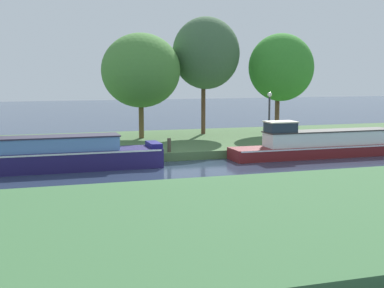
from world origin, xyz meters
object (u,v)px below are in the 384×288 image
at_px(willow_tree_left, 141,70).
at_px(mooring_post_near, 169,145).
at_px(maroon_narrowboat, 319,144).
at_px(lamp_post, 269,112).
at_px(willow_tree_centre, 206,53).
at_px(willow_tree_right, 281,68).
at_px(navy_barge, 46,155).

height_order(willow_tree_left, mooring_post_near, willow_tree_left).
relative_size(maroon_narrowboat, lamp_post, 3.19).
xyz_separation_m(willow_tree_centre, mooring_post_near, (-4.01, -6.33, -4.59)).
bearing_deg(willow_tree_centre, willow_tree_right, -5.22).
height_order(willow_tree_centre, lamp_post, willow_tree_centre).
distance_m(lamp_post, mooring_post_near, 5.85).
bearing_deg(willow_tree_left, willow_tree_centre, 7.14).
bearing_deg(maroon_narrowboat, mooring_post_near, 171.57).
bearing_deg(willow_tree_left, willow_tree_right, 0.51).
distance_m(maroon_narrowboat, willow_tree_centre, 9.44).
bearing_deg(maroon_narrowboat, willow_tree_left, 137.56).
bearing_deg(lamp_post, mooring_post_near, -171.56).
bearing_deg(navy_barge, maroon_narrowboat, 0.00).
xyz_separation_m(willow_tree_left, willow_tree_centre, (4.12, 0.52, 1.03)).
height_order(willow_tree_left, willow_tree_centre, willow_tree_centre).
xyz_separation_m(willow_tree_left, mooring_post_near, (0.11, -5.81, -3.56)).
distance_m(navy_barge, mooring_post_near, 5.84).
height_order(willow_tree_left, lamp_post, willow_tree_left).
bearing_deg(willow_tree_left, maroon_narrowboat, -42.44).
relative_size(navy_barge, willow_tree_left, 1.62).
height_order(navy_barge, willow_tree_centre, willow_tree_centre).
bearing_deg(lamp_post, navy_barge, -170.31).
height_order(willow_tree_right, mooring_post_near, willow_tree_right).
distance_m(willow_tree_right, mooring_post_near, 11.23).
bearing_deg(lamp_post, willow_tree_left, 138.99).
xyz_separation_m(willow_tree_left, willow_tree_right, (8.91, 0.08, 0.19)).
height_order(navy_barge, willow_tree_right, willow_tree_right).
distance_m(maroon_narrowboat, willow_tree_left, 10.88).
distance_m(navy_barge, maroon_narrowboat, 13.18).
distance_m(willow_tree_left, willow_tree_right, 8.91).
bearing_deg(willow_tree_left, lamp_post, -41.01).
distance_m(willow_tree_left, mooring_post_near, 6.81).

